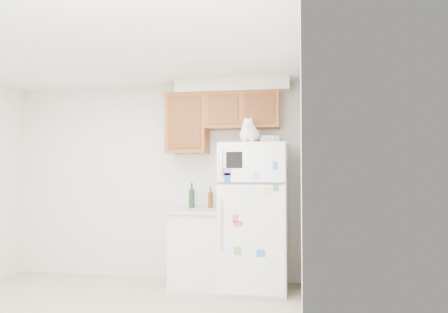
% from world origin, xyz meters
% --- Properties ---
extents(room_shell, '(3.84, 4.04, 2.52)m').
position_xyz_m(room_shell, '(0.12, 0.24, 1.67)').
color(room_shell, silver).
rests_on(room_shell, ground_plane).
extents(refrigerator, '(0.76, 0.78, 1.70)m').
position_xyz_m(refrigerator, '(1.36, 1.61, 0.85)').
color(refrigerator, white).
rests_on(refrigerator, ground_plane).
extents(base_counter, '(0.64, 0.64, 0.92)m').
position_xyz_m(base_counter, '(0.67, 1.68, 0.46)').
color(base_counter, white).
rests_on(base_counter, ground_plane).
extents(cat, '(0.28, 0.41, 0.29)m').
position_xyz_m(cat, '(1.33, 1.40, 1.81)').
color(cat, white).
rests_on(cat, refrigerator).
extents(storage_box_back, '(0.19, 0.15, 0.10)m').
position_xyz_m(storage_box_back, '(1.56, 1.76, 1.75)').
color(storage_box_back, white).
rests_on(storage_box_back, refrigerator).
extents(storage_box_front, '(0.18, 0.16, 0.09)m').
position_xyz_m(storage_box_front, '(1.51, 1.60, 1.74)').
color(storage_box_front, white).
rests_on(storage_box_front, refrigerator).
extents(bottle_green, '(0.07, 0.07, 0.31)m').
position_xyz_m(bottle_green, '(0.55, 1.84, 1.08)').
color(bottle_green, '#19381E').
rests_on(bottle_green, base_counter).
extents(bottle_amber, '(0.06, 0.06, 0.26)m').
position_xyz_m(bottle_amber, '(0.79, 1.87, 1.05)').
color(bottle_amber, '#593814').
rests_on(bottle_amber, base_counter).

